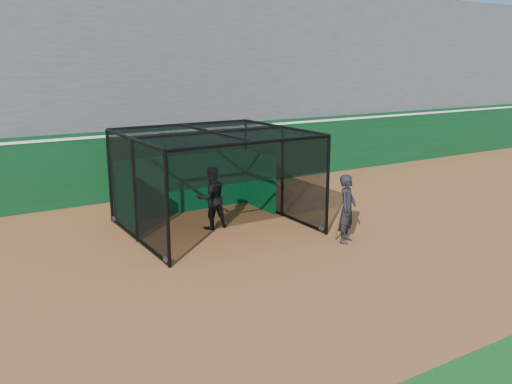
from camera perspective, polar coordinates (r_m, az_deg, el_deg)
ground at (r=13.49m, az=3.92°, el=-7.60°), size 120.00×120.00×0.00m
outfield_wall at (r=20.41m, az=-10.04°, el=3.32°), size 50.00×0.50×2.50m
grandstand at (r=23.64m, az=-13.86°, el=12.31°), size 50.00×7.85×8.95m
batting_cage at (r=15.98m, az=-4.43°, el=1.15°), size 4.94×4.62×2.87m
batter at (r=16.06m, az=-4.73°, el=-0.59°), size 0.92×0.72×1.88m
on_deck_player at (r=14.99m, az=9.56°, el=-1.76°), size 0.83×0.75×1.90m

